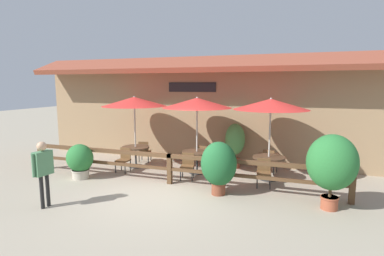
% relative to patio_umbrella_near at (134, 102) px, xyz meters
% --- Properties ---
extents(ground_plane, '(60.00, 60.00, 0.00)m').
position_rel_patio_umbrella_near_xyz_m(ground_plane, '(2.00, -2.50, -2.47)').
color(ground_plane, '#9E937F').
extents(building_facade, '(14.28, 1.49, 4.23)m').
position_rel_patio_umbrella_near_xyz_m(building_facade, '(2.00, 1.61, -0.31)').
color(building_facade, '#997A56').
rests_on(building_facade, ground).
extents(patio_railing, '(10.40, 0.14, 0.95)m').
position_rel_patio_umbrella_near_xyz_m(patio_railing, '(2.00, -1.45, -1.78)').
color(patio_railing, brown).
rests_on(patio_railing, ground).
extents(patio_umbrella_near, '(2.40, 2.40, 2.69)m').
position_rel_patio_umbrella_near_xyz_m(patio_umbrella_near, '(0.00, 0.00, 0.00)').
color(patio_umbrella_near, '#B7B2A8').
rests_on(patio_umbrella_near, ground).
extents(dining_table_near, '(1.04, 1.04, 0.77)m').
position_rel_patio_umbrella_near_xyz_m(dining_table_near, '(0.00, 0.00, -1.85)').
color(dining_table_near, '#4C3826').
rests_on(dining_table_near, ground).
extents(chair_near_streetside, '(0.42, 0.42, 0.85)m').
position_rel_patio_umbrella_near_xyz_m(chair_near_streetside, '(-0.07, -0.74, -2.00)').
color(chair_near_streetside, brown).
rests_on(chair_near_streetside, ground).
extents(chair_near_wallside, '(0.49, 0.49, 0.85)m').
position_rel_patio_umbrella_near_xyz_m(chair_near_wallside, '(-0.02, 0.74, -2.00)').
color(chair_near_wallside, brown).
rests_on(chair_near_wallside, ground).
extents(patio_umbrella_middle, '(2.40, 2.40, 2.69)m').
position_rel_patio_umbrella_near_xyz_m(patio_umbrella_middle, '(2.45, -0.03, 0.00)').
color(patio_umbrella_middle, '#B7B2A8').
rests_on(patio_umbrella_middle, ground).
extents(dining_table_middle, '(1.04, 1.04, 0.77)m').
position_rel_patio_umbrella_near_xyz_m(dining_table_middle, '(2.45, -0.03, -1.85)').
color(dining_table_middle, '#4C3826').
rests_on(dining_table_middle, ground).
extents(chair_middle_streetside, '(0.49, 0.49, 0.85)m').
position_rel_patio_umbrella_near_xyz_m(chair_middle_streetside, '(2.36, -0.78, -2.00)').
color(chair_middle_streetside, brown).
rests_on(chair_middle_streetside, ground).
extents(chair_middle_wallside, '(0.49, 0.49, 0.85)m').
position_rel_patio_umbrella_near_xyz_m(chair_middle_wallside, '(2.48, 0.71, -2.00)').
color(chair_middle_wallside, brown).
rests_on(chair_middle_wallside, ground).
extents(patio_umbrella_far, '(2.40, 2.40, 2.69)m').
position_rel_patio_umbrella_near_xyz_m(patio_umbrella_far, '(4.91, -0.02, 0.00)').
color(patio_umbrella_far, '#B7B2A8').
rests_on(patio_umbrella_far, ground).
extents(dining_table_far, '(1.04, 1.04, 0.77)m').
position_rel_patio_umbrella_near_xyz_m(dining_table_far, '(4.91, -0.02, -1.85)').
color(dining_table_far, '#4C3826').
rests_on(dining_table_far, ground).
extents(chair_far_streetside, '(0.46, 0.46, 0.85)m').
position_rel_patio_umbrella_near_xyz_m(chair_far_streetside, '(4.83, -0.76, -2.00)').
color(chair_far_streetside, brown).
rests_on(chair_far_streetside, ground).
extents(chair_far_wallside, '(0.51, 0.51, 0.85)m').
position_rel_patio_umbrella_near_xyz_m(chair_far_wallside, '(4.89, 0.71, -2.00)').
color(chair_far_wallside, brown).
rests_on(chair_far_wallside, ground).
extents(potted_plant_broad_leaf, '(1.01, 0.91, 1.52)m').
position_rel_patio_umbrella_near_xyz_m(potted_plant_broad_leaf, '(3.68, -1.87, -1.62)').
color(potted_plant_broad_leaf, brown).
rests_on(potted_plant_broad_leaf, ground).
extents(potted_plant_entrance_palm, '(0.89, 0.80, 1.15)m').
position_rel_patio_umbrella_near_xyz_m(potted_plant_entrance_palm, '(-1.02, -1.89, -1.85)').
color(potted_plant_entrance_palm, '#B7AD99').
rests_on(potted_plant_entrance_palm, ground).
extents(potted_plant_corner_fern, '(1.20, 1.08, 1.90)m').
position_rel_patio_umbrella_near_xyz_m(potted_plant_corner_fern, '(6.55, -1.98, -1.30)').
color(potted_plant_corner_fern, '#9E4C33').
rests_on(potted_plant_corner_fern, ground).
extents(potted_plant_tall_tropical, '(0.73, 0.66, 1.68)m').
position_rel_patio_umbrella_near_xyz_m(potted_plant_tall_tropical, '(3.59, 1.05, -1.47)').
color(potted_plant_tall_tropical, '#9E4C33').
rests_on(potted_plant_tall_tropical, ground).
extents(pedestrian, '(0.27, 0.59, 1.70)m').
position_rel_patio_umbrella_near_xyz_m(pedestrian, '(-0.26, -4.16, -1.38)').
color(pedestrian, black).
rests_on(pedestrian, ground).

